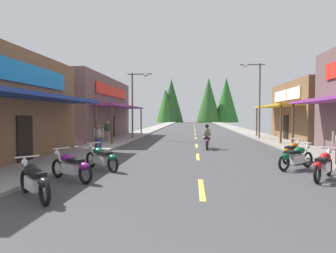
% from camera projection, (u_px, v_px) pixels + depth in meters
% --- Properties ---
extents(ground, '(10.27, 99.48, 0.10)m').
position_uv_depth(ground, '(195.00, 133.00, 35.26)').
color(ground, '#424244').
extents(sidewalk_left, '(2.46, 99.48, 0.12)m').
position_uv_depth(sidewalk_left, '(144.00, 132.00, 35.81)').
color(sidewalk_left, '#9E9991').
rests_on(sidewalk_left, ground).
extents(sidewalk_right, '(2.46, 99.48, 0.12)m').
position_uv_depth(sidewalk_right, '(247.00, 132.00, 34.70)').
color(sidewalk_right, gray).
rests_on(sidewalk_right, ground).
extents(centerline_dashes, '(0.16, 77.84, 0.01)m').
position_uv_depth(centerline_dashes, '(195.00, 130.00, 40.19)').
color(centerline_dashes, '#E0C64C').
rests_on(centerline_dashes, ground).
extents(storefront_left_far, '(8.80, 13.16, 5.47)m').
position_uv_depth(storefront_left_far, '(76.00, 109.00, 26.28)').
color(storefront_left_far, brown).
rests_on(storefront_left_far, ground).
extents(storefront_right_far, '(7.87, 9.02, 4.89)m').
position_uv_depth(storefront_right_far, '(324.00, 111.00, 23.65)').
color(storefront_right_far, brown).
rests_on(storefront_right_far, ground).
extents(streetlamp_left, '(2.13, 0.30, 5.79)m').
position_uv_depth(streetlamp_left, '(136.00, 96.00, 24.77)').
color(streetlamp_left, '#474C51').
rests_on(streetlamp_left, ground).
extents(streetlamp_right, '(2.13, 0.30, 6.62)m').
position_uv_depth(streetlamp_right, '(256.00, 90.00, 24.77)').
color(streetlamp_right, '#474C51').
rests_on(streetlamp_right, ground).
extents(motorcycle_parked_right_2, '(1.35, 1.78, 1.04)m').
position_uv_depth(motorcycle_parked_right_2, '(323.00, 165.00, 9.32)').
color(motorcycle_parked_right_2, black).
rests_on(motorcycle_parked_right_2, ground).
extents(motorcycle_parked_right_3, '(1.77, 1.36, 1.04)m').
position_uv_depth(motorcycle_parked_right_3, '(296.00, 157.00, 11.10)').
color(motorcycle_parked_right_3, black).
rests_on(motorcycle_parked_right_3, ground).
extents(motorcycle_parked_right_4, '(1.40, 1.74, 1.04)m').
position_uv_depth(motorcycle_parked_right_4, '(292.00, 151.00, 12.84)').
color(motorcycle_parked_right_4, black).
rests_on(motorcycle_parked_right_4, ground).
extents(motorcycle_parked_left_0, '(1.64, 1.52, 1.04)m').
position_uv_depth(motorcycle_parked_left_0, '(34.00, 180.00, 7.13)').
color(motorcycle_parked_left_0, black).
rests_on(motorcycle_parked_left_0, ground).
extents(motorcycle_parked_left_1, '(1.87, 1.21, 1.04)m').
position_uv_depth(motorcycle_parked_left_1, '(71.00, 166.00, 9.13)').
color(motorcycle_parked_left_1, black).
rests_on(motorcycle_parked_left_1, ground).
extents(motorcycle_parked_left_2, '(1.74, 1.41, 1.04)m').
position_uv_depth(motorcycle_parked_left_2, '(102.00, 158.00, 10.93)').
color(motorcycle_parked_left_2, black).
rests_on(motorcycle_parked_left_2, ground).
extents(rider_cruising_lead, '(0.60, 2.14, 1.57)m').
position_uv_depth(rider_cruising_lead, '(207.00, 138.00, 17.88)').
color(rider_cruising_lead, black).
rests_on(rider_cruising_lead, ground).
extents(pedestrian_browsing, '(0.56, 0.34, 1.67)m').
position_uv_depth(pedestrian_browsing, '(107.00, 130.00, 22.23)').
color(pedestrian_browsing, '#B2A599').
rests_on(pedestrian_browsing, ground).
extents(pedestrian_waiting, '(0.57, 0.30, 1.57)m').
position_uv_depth(pedestrian_waiting, '(99.00, 136.00, 16.41)').
color(pedestrian_waiting, '#333F8C').
rests_on(pedestrian_waiting, ground).
extents(treeline_backdrop, '(25.00, 9.16, 13.52)m').
position_uv_depth(treeline_backdrop, '(190.00, 102.00, 86.47)').
color(treeline_backdrop, '#1E6223').
rests_on(treeline_backdrop, ground).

